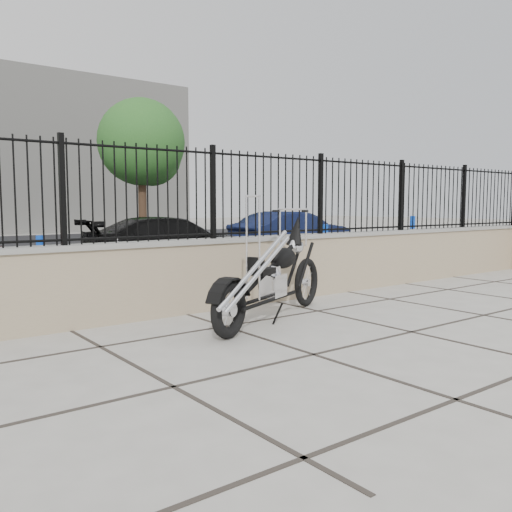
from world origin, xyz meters
name	(u,v)px	position (x,y,z in m)	size (l,w,h in m)	color
ground_plane	(412,332)	(0.00, 0.00, 0.00)	(90.00, 90.00, 0.00)	#99968E
parking_lot	(57,253)	(0.00, 12.50, 0.00)	(30.00, 30.00, 0.00)	black
retaining_wall	(271,268)	(0.00, 2.50, 0.48)	(14.00, 0.36, 0.96)	gray
iron_fence	(271,195)	(0.00, 2.50, 1.56)	(14.00, 0.08, 1.20)	black
chopper_motorcycle	(271,258)	(-0.89, 1.40, 0.78)	(2.59, 0.46, 1.55)	black
car_black	(172,242)	(0.88, 7.10, 0.57)	(1.61, 3.95, 1.15)	black
car_blue	(292,233)	(5.09, 7.82, 0.61)	(1.29, 3.71, 1.22)	#0F1737
bollard_a	(41,266)	(-2.58, 4.96, 0.47)	(0.11, 0.11, 0.94)	blue
bollard_b	(325,247)	(3.24, 4.64, 0.50)	(0.12, 0.12, 1.00)	#0B53AC
bollard_c	(412,238)	(6.70, 4.97, 0.56)	(0.13, 0.13, 1.12)	#0B3BA7
tree_right	(141,138)	(4.48, 16.05, 3.99)	(3.37, 3.37, 5.69)	#382619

